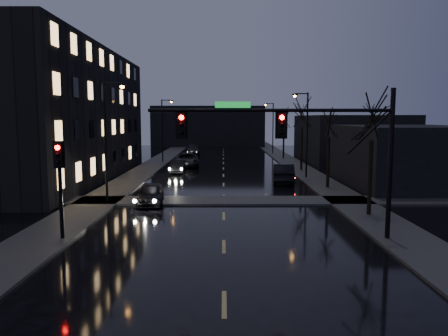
{
  "coord_description": "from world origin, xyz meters",
  "views": [
    {
      "loc": [
        -0.03,
        -10.77,
        5.66
      ],
      "look_at": [
        0.01,
        10.63,
        3.2
      ],
      "focal_mm": 35.0,
      "sensor_mm": 36.0,
      "label": 1
    }
  ],
  "objects_px": {
    "oncoming_car_a": "(151,194)",
    "lead_car": "(283,173)",
    "oncoming_car_c": "(187,160)",
    "oncoming_car_d": "(193,150)",
    "oncoming_car_b": "(178,166)"
  },
  "relations": [
    {
      "from": "oncoming_car_d",
      "to": "oncoming_car_b",
      "type": "bearing_deg",
      "value": -95.04
    },
    {
      "from": "oncoming_car_b",
      "to": "oncoming_car_d",
      "type": "bearing_deg",
      "value": 88.95
    },
    {
      "from": "oncoming_car_d",
      "to": "lead_car",
      "type": "xyz_separation_m",
      "value": [
        10.0,
        -29.27,
        0.04
      ]
    },
    {
      "from": "oncoming_car_b",
      "to": "lead_car",
      "type": "xyz_separation_m",
      "value": [
        10.02,
        -6.88,
        0.16
      ]
    },
    {
      "from": "oncoming_car_c",
      "to": "oncoming_car_d",
      "type": "height_order",
      "value": "oncoming_car_c"
    },
    {
      "from": "oncoming_car_c",
      "to": "lead_car",
      "type": "distance_m",
      "value": 15.63
    },
    {
      "from": "oncoming_car_a",
      "to": "oncoming_car_d",
      "type": "distance_m",
      "value": 39.08
    },
    {
      "from": "oncoming_car_a",
      "to": "oncoming_car_d",
      "type": "xyz_separation_m",
      "value": [
        0.07,
        39.08,
        0.08
      ]
    },
    {
      "from": "oncoming_car_b",
      "to": "oncoming_car_d",
      "type": "distance_m",
      "value": 22.39
    },
    {
      "from": "oncoming_car_c",
      "to": "oncoming_car_d",
      "type": "distance_m",
      "value": 16.88
    },
    {
      "from": "oncoming_car_d",
      "to": "lead_car",
      "type": "height_order",
      "value": "lead_car"
    },
    {
      "from": "oncoming_car_d",
      "to": "lead_car",
      "type": "relative_size",
      "value": 1.08
    },
    {
      "from": "oncoming_car_a",
      "to": "lead_car",
      "type": "relative_size",
      "value": 0.82
    },
    {
      "from": "oncoming_car_c",
      "to": "lead_car",
      "type": "xyz_separation_m",
      "value": [
        9.52,
        -12.39,
        0.02
      ]
    },
    {
      "from": "oncoming_car_a",
      "to": "oncoming_car_c",
      "type": "relative_size",
      "value": 0.71
    }
  ]
}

